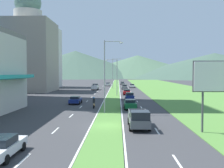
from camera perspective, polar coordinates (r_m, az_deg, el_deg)
ground_plane at (r=28.49m, az=-1.12°, el=-9.26°), size 600.00×600.00×0.00m
grass_median at (r=88.06m, az=0.56°, el=-1.23°), size 3.20×240.00×0.06m
grass_verge_right at (r=90.16m, az=13.77°, el=-1.22°), size 24.00×240.00×0.06m
lane_dash_left_1 at (r=18.77m, az=-19.10°, el=-15.67°), size 0.16×2.80×0.01m
lane_dash_left_2 at (r=26.92m, az=-12.43°, el=-10.01°), size 0.16×2.80×0.01m
lane_dash_left_3 at (r=35.40m, az=-9.00°, el=-6.96°), size 0.16×2.80×0.01m
lane_dash_left_4 at (r=44.01m, az=-6.93°, el=-5.08°), size 0.16×2.80×0.01m
lane_dash_left_5 at (r=52.70m, az=-5.54°, el=-3.81°), size 0.16×2.80×0.01m
lane_dash_left_6 at (r=61.43m, az=-4.55°, el=-2.91°), size 0.16×2.80×0.01m
lane_dash_left_7 at (r=70.18m, az=-3.81°, el=-2.22°), size 0.16×2.80×0.01m
lane_dash_left_8 at (r=78.95m, az=-3.24°, el=-1.69°), size 0.16×2.80×0.01m
lane_dash_left_9 at (r=87.73m, az=-2.77°, el=-1.27°), size 0.16×2.80×0.01m
lane_dash_left_10 at (r=96.51m, az=-2.40°, el=-0.92°), size 0.16×2.80×0.01m
lane_dash_left_11 at (r=105.31m, az=-2.08°, el=-0.63°), size 0.16×2.80×0.01m
lane_dash_left_12 at (r=114.11m, az=-1.82°, el=-0.39°), size 0.16×2.80×0.01m
lane_dash_left_13 at (r=122.91m, az=-1.59°, el=-0.18°), size 0.16×2.80×0.01m
lane_dash_right_1 at (r=18.10m, az=14.28°, el=-16.30°), size 0.16×2.80×0.01m
lane_dash_right_2 at (r=26.46m, az=9.94°, el=-10.21°), size 0.16×2.80×0.01m
lane_dash_right_3 at (r=35.05m, az=7.77°, el=-7.04°), size 0.16×2.80×0.01m
lane_dash_right_4 at (r=43.73m, az=6.47°, el=-5.13°), size 0.16×2.80×0.01m
lane_dash_right_5 at (r=52.47m, az=5.61°, el=-3.84°), size 0.16×2.80×0.01m
lane_dash_right_6 at (r=61.23m, az=5.00°, el=-2.93°), size 0.16×2.80×0.01m
lane_dash_right_7 at (r=70.00m, az=4.54°, el=-2.24°), size 0.16×2.80×0.01m
lane_dash_right_8 at (r=78.79m, az=4.18°, el=-1.70°), size 0.16×2.80×0.01m
lane_dash_right_9 at (r=87.59m, az=3.90°, el=-1.28°), size 0.16×2.80×0.01m
lane_dash_right_10 at (r=96.39m, az=3.67°, el=-0.93°), size 0.16×2.80×0.01m
lane_dash_right_11 at (r=105.19m, az=3.47°, el=-0.64°), size 0.16×2.80×0.01m
lane_dash_right_12 at (r=114.00m, az=3.31°, el=-0.39°), size 0.16×2.80×0.01m
lane_dash_right_13 at (r=122.81m, az=3.17°, el=-0.18°), size 0.16×2.80×0.01m
edge_line_median_left at (r=88.10m, az=-0.57°, el=-1.25°), size 0.16×240.00×0.01m
edge_line_median_right at (r=88.06m, az=1.70°, el=-1.25°), size 0.16×240.00×0.01m
domed_building at (r=85.01m, az=-17.97°, el=7.19°), size 15.29×15.29×31.52m
midrise_colored at (r=106.46m, az=-14.94°, el=5.59°), size 12.30×12.30×23.30m
hill_far_left at (r=311.12m, az=-8.10°, el=4.37°), size 188.27×188.27×31.77m
hill_far_center at (r=321.21m, az=5.65°, el=3.92°), size 181.61×181.61×27.26m
hill_far_right at (r=308.04m, az=21.70°, el=3.83°), size 223.96×223.96×27.47m
street_lamp_near at (r=36.76m, az=-1.26°, el=2.66°), size 2.74×0.36×10.42m
street_lamp_mid at (r=65.00m, az=0.81°, el=2.10°), size 3.07×0.28×9.24m
street_lamp_far at (r=93.32m, az=0.34°, el=2.80°), size 3.29×0.49×10.97m
car_0 at (r=48.65m, az=-8.09°, el=-3.49°), size 2.00×4.53×1.42m
car_1 at (r=122.95m, az=2.32°, el=0.17°), size 1.93×4.44×1.46m
car_2 at (r=54.01m, az=3.93°, el=-2.79°), size 1.94×4.04×1.63m
car_3 at (r=67.66m, az=3.27°, el=-1.79°), size 1.99×4.04×1.38m
car_4 at (r=41.50m, az=4.05°, el=-4.45°), size 1.99×4.69×1.51m
car_5 at (r=100.15m, az=4.45°, el=-0.39°), size 1.98×4.48×1.40m
car_6 at (r=19.73m, az=-23.11°, el=-12.59°), size 1.99×4.71×1.46m
car_7 at (r=112.10m, az=-0.89°, el=-0.04°), size 2.01×4.59×1.49m
car_8 at (r=90.21m, az=2.79°, el=-0.65°), size 1.97×4.12×1.60m
pickup_truck_0 at (r=27.27m, az=5.96°, el=-7.71°), size 2.18×5.40×2.00m
pickup_truck_1 at (r=87.89m, az=-3.75°, el=-0.62°), size 2.18×5.40×2.00m
motorcycle_rider at (r=42.61m, az=-4.02°, el=-4.32°), size 0.36×2.00×1.80m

